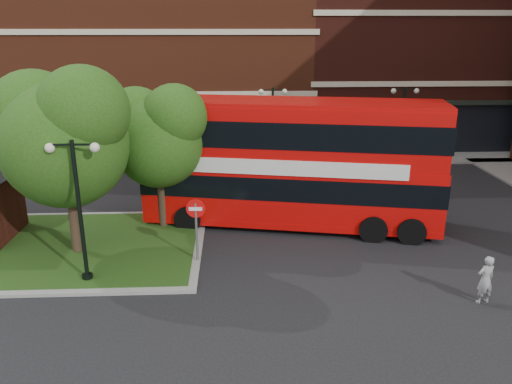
{
  "coord_description": "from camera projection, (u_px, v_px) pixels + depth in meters",
  "views": [
    {
      "loc": [
        -0.42,
        -15.47,
        8.35
      ],
      "look_at": [
        0.49,
        3.79,
        2.0
      ],
      "focal_mm": 35.0,
      "sensor_mm": 36.0,
      "label": 1
    }
  ],
  "objects": [
    {
      "name": "ground",
      "position": [
        247.0,
        281.0,
        17.3
      ],
      "size": [
        120.0,
        120.0,
        0.0
      ],
      "primitive_type": "plane",
      "color": "black",
      "rests_on": "ground"
    },
    {
      "name": "pavement_far",
      "position": [
        239.0,
        160.0,
        32.94
      ],
      "size": [
        44.0,
        3.0,
        0.12
      ],
      "primitive_type": "cube",
      "color": "slate",
      "rests_on": "ground"
    },
    {
      "name": "terrace_far_left",
      "position": [
        131.0,
        47.0,
        37.52
      ],
      "size": [
        26.0,
        12.0,
        14.0
      ],
      "primitive_type": "cube",
      "color": "maroon",
      "rests_on": "ground"
    },
    {
      "name": "terrace_far_right",
      "position": [
        419.0,
        33.0,
        38.2
      ],
      "size": [
        18.0,
        12.0,
        16.0
      ],
      "primitive_type": "cube",
      "color": "#471911",
      "rests_on": "ground"
    },
    {
      "name": "traffic_island",
      "position": [
        43.0,
        248.0,
        19.77
      ],
      "size": [
        12.6,
        7.6,
        0.15
      ],
      "color": "gray",
      "rests_on": "ground"
    },
    {
      "name": "tree_island_west",
      "position": [
        61.0,
        132.0,
        17.95
      ],
      "size": [
        5.4,
        4.71,
        7.21
      ],
      "color": "#2D2116",
      "rests_on": "ground"
    },
    {
      "name": "tree_island_east",
      "position": [
        156.0,
        132.0,
        20.62
      ],
      "size": [
        4.46,
        3.9,
        6.29
      ],
      "color": "#2D2116",
      "rests_on": "ground"
    },
    {
      "name": "lamp_island",
      "position": [
        79.0,
        205.0,
        16.36
      ],
      "size": [
        1.72,
        0.36,
        5.0
      ],
      "color": "black",
      "rests_on": "ground"
    },
    {
      "name": "lamp_far_left",
      "position": [
        272.0,
        124.0,
        30.26
      ],
      "size": [
        1.72,
        0.36,
        5.0
      ],
      "color": "black",
      "rests_on": "ground"
    },
    {
      "name": "lamp_far_right",
      "position": [
        402.0,
        123.0,
        30.62
      ],
      "size": [
        1.72,
        0.36,
        5.0
      ],
      "color": "black",
      "rests_on": "ground"
    },
    {
      "name": "bus",
      "position": [
        291.0,
        155.0,
        21.38
      ],
      "size": [
        12.95,
        5.31,
        4.82
      ],
      "rotation": [
        0.0,
        0.0,
        -0.2
      ],
      "color": "#C40907",
      "rests_on": "ground"
    },
    {
      "name": "woman",
      "position": [
        485.0,
        280.0,
        15.71
      ],
      "size": [
        0.66,
        0.5,
        1.61
      ],
      "primitive_type": "imported",
      "rotation": [
        0.0,
        0.0,
        3.35
      ],
      "color": "gray",
      "rests_on": "ground"
    },
    {
      "name": "car_silver",
      "position": [
        199.0,
        152.0,
        32.14
      ],
      "size": [
        4.35,
        1.93,
        1.45
      ],
      "primitive_type": "imported",
      "rotation": [
        0.0,
        0.0,
        1.52
      ],
      "color": "silver",
      "rests_on": "ground"
    },
    {
      "name": "car_white",
      "position": [
        350.0,
        152.0,
        32.61
      ],
      "size": [
        3.76,
        1.34,
        1.24
      ],
      "primitive_type": "imported",
      "rotation": [
        0.0,
        0.0,
        1.58
      ],
      "color": "silver",
      "rests_on": "ground"
    },
    {
      "name": "no_entry_sign",
      "position": [
        196.0,
        218.0,
        18.09
      ],
      "size": [
        0.69,
        0.1,
        2.5
      ],
      "rotation": [
        0.0,
        0.0,
        -0.07
      ],
      "color": "slate",
      "rests_on": "ground"
    }
  ]
}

